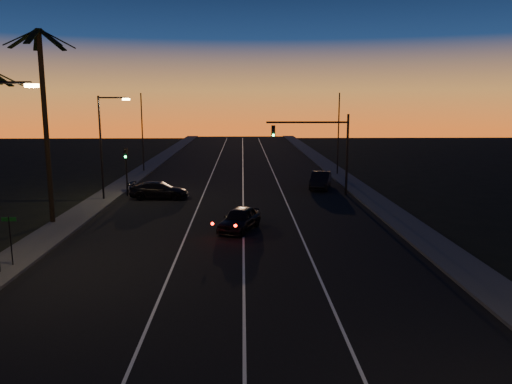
{
  "coord_description": "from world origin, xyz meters",
  "views": [
    {
      "loc": [
        0.47,
        -2.67,
        8.01
      ],
      "look_at": [
        1.16,
        22.88,
        3.39
      ],
      "focal_mm": 35.0,
      "sensor_mm": 36.0,
      "label": 1
    }
  ],
  "objects_px": {
    "signal_mast": "(320,140)",
    "right_car": "(321,180)",
    "cross_car": "(159,190)",
    "lead_car": "(240,219)"
  },
  "relations": [
    {
      "from": "signal_mast",
      "to": "right_car",
      "type": "height_order",
      "value": "signal_mast"
    },
    {
      "from": "signal_mast",
      "to": "cross_car",
      "type": "height_order",
      "value": "signal_mast"
    },
    {
      "from": "lead_car",
      "to": "cross_car",
      "type": "bearing_deg",
      "value": 122.56
    },
    {
      "from": "cross_car",
      "to": "right_car",
      "type": "bearing_deg",
      "value": 17.95
    },
    {
      "from": "lead_car",
      "to": "cross_car",
      "type": "height_order",
      "value": "lead_car"
    },
    {
      "from": "signal_mast",
      "to": "right_car",
      "type": "relative_size",
      "value": 1.42
    },
    {
      "from": "right_car",
      "to": "lead_car",
      "type": "bearing_deg",
      "value": -116.15
    },
    {
      "from": "signal_mast",
      "to": "right_car",
      "type": "xyz_separation_m",
      "value": [
        0.62,
        3.24,
        -3.99
      ]
    },
    {
      "from": "signal_mast",
      "to": "right_car",
      "type": "bearing_deg",
      "value": 79.12
    },
    {
      "from": "signal_mast",
      "to": "lead_car",
      "type": "distance_m",
      "value": 14.43
    }
  ]
}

